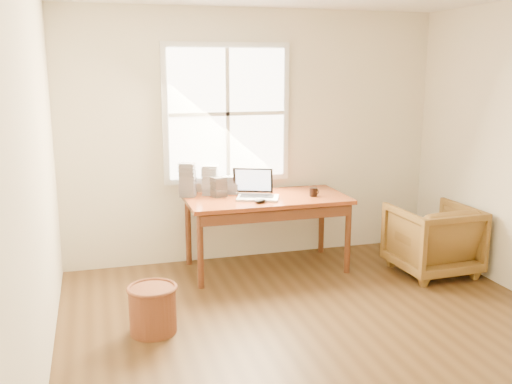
# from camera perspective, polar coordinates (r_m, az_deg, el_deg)

# --- Properties ---
(room_shell) EXTENTS (4.04, 4.54, 2.64)m
(room_shell) POSITION_cam_1_polar(r_m,az_deg,el_deg) (4.05, 7.60, 2.36)
(room_shell) COLOR #4F351B
(room_shell) RESTS_ON ground
(desk) EXTENTS (1.60, 0.80, 0.04)m
(desk) POSITION_cam_1_polar(r_m,az_deg,el_deg) (5.68, 1.06, -0.69)
(desk) COLOR brown
(desk) RESTS_ON room_shell
(armchair) EXTENTS (0.77, 0.79, 0.69)m
(armchair) POSITION_cam_1_polar(r_m,az_deg,el_deg) (5.93, 17.24, -4.52)
(armchair) COLOR brown
(armchair) RESTS_ON room_shell
(wicker_stool) EXTENTS (0.37, 0.37, 0.36)m
(wicker_stool) POSITION_cam_1_polar(r_m,az_deg,el_deg) (4.56, -10.28, -11.54)
(wicker_stool) COLOR brown
(wicker_stool) RESTS_ON room_shell
(laptop) EXTENTS (0.53, 0.54, 0.30)m
(laptop) POSITION_cam_1_polar(r_m,az_deg,el_deg) (5.56, 0.18, 0.81)
(laptop) COLOR silver
(laptop) RESTS_ON desk
(mouse) EXTENTS (0.13, 0.10, 0.04)m
(mouse) POSITION_cam_1_polar(r_m,az_deg,el_deg) (5.41, 0.41, -0.92)
(mouse) COLOR black
(mouse) RESTS_ON desk
(coffee_mug) EXTENTS (0.09, 0.09, 0.09)m
(coffee_mug) POSITION_cam_1_polar(r_m,az_deg,el_deg) (5.72, 5.74, 0.00)
(coffee_mug) COLOR black
(coffee_mug) RESTS_ON desk
(cd_stack_a) EXTENTS (0.19, 0.18, 0.30)m
(cd_stack_a) POSITION_cam_1_polar(r_m,az_deg,el_deg) (5.77, -4.58, 1.21)
(cd_stack_a) COLOR silver
(cd_stack_a) RESTS_ON desk
(cd_stack_b) EXTENTS (0.16, 0.15, 0.20)m
(cd_stack_b) POSITION_cam_1_polar(r_m,az_deg,el_deg) (5.67, -3.77, 0.54)
(cd_stack_b) COLOR #232227
(cd_stack_b) RESTS_ON desk
(cd_stack_c) EXTENTS (0.19, 0.18, 0.34)m
(cd_stack_c) POSITION_cam_1_polar(r_m,az_deg,el_deg) (5.70, -6.86, 1.22)
(cd_stack_c) COLOR #9799A4
(cd_stack_c) RESTS_ON desk
(cd_stack_d) EXTENTS (0.17, 0.15, 0.18)m
(cd_stack_d) POSITION_cam_1_polar(r_m,az_deg,el_deg) (5.82, -2.50, 0.73)
(cd_stack_d) COLOR #B4B8C0
(cd_stack_d) RESTS_ON desk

